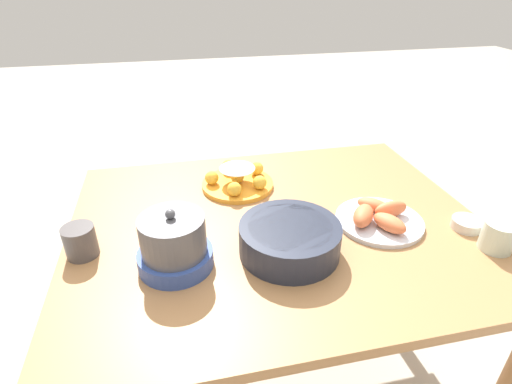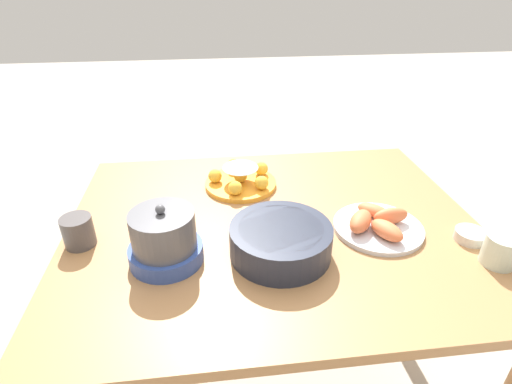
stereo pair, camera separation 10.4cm
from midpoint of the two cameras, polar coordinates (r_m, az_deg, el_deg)
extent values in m
plane|color=#B2A899|center=(1.70, 3.89, -24.92)|extent=(12.00, 12.00, 0.00)
cylinder|color=#A87547|center=(1.90, 18.56, -5.18)|extent=(0.06, 0.06, 0.69)
cylinder|color=#A87547|center=(1.77, -16.46, -7.71)|extent=(0.06, 0.06, 0.69)
cube|color=#A87547|center=(1.20, 5.03, -5.03)|extent=(1.20, 0.96, 0.03)
cylinder|color=gold|center=(1.37, -0.04, 1.14)|extent=(0.24, 0.24, 0.02)
sphere|color=yellow|center=(1.36, -3.70, 2.25)|extent=(0.05, 0.05, 0.05)
sphere|color=yellow|center=(1.28, -0.68, 0.51)|extent=(0.05, 0.05, 0.05)
sphere|color=yellow|center=(1.32, 3.07, 1.28)|extent=(0.05, 0.05, 0.05)
sphere|color=yellow|center=(1.41, 2.71, 3.31)|extent=(0.05, 0.05, 0.05)
sphere|color=yellow|center=(1.43, -1.15, 3.81)|extent=(0.05, 0.05, 0.05)
ellipsoid|color=white|center=(1.35, -0.04, 3.45)|extent=(0.12, 0.12, 0.02)
sphere|color=yellow|center=(1.36, -0.04, 2.28)|extent=(0.05, 0.05, 0.05)
cylinder|color=#232838|center=(1.05, 6.39, -6.99)|extent=(0.27, 0.27, 0.08)
cylinder|color=brown|center=(1.03, 6.50, -5.40)|extent=(0.22, 0.22, 0.01)
cylinder|color=beige|center=(1.28, 30.40, -5.45)|extent=(0.09, 0.09, 0.03)
cylinder|color=olive|center=(1.28, 30.53, -5.04)|extent=(0.07, 0.07, 0.01)
cylinder|color=silver|center=(1.22, 19.37, -4.86)|extent=(0.25, 0.25, 0.01)
ellipsoid|color=#E57042|center=(1.17, 17.19, -4.07)|extent=(0.11, 0.12, 0.05)
ellipsoid|color=#E57042|center=(1.17, 20.65, -5.21)|extent=(0.09, 0.12, 0.04)
ellipsoid|color=#E57042|center=(1.22, 21.01, -3.29)|extent=(0.11, 0.05, 0.05)
ellipsoid|color=#E57042|center=(1.25, 18.72, -2.59)|extent=(0.10, 0.10, 0.04)
cylinder|color=#4C4747|center=(1.16, -21.75, -5.32)|extent=(0.08, 0.08, 0.09)
cylinder|color=beige|center=(1.21, 33.72, -7.00)|extent=(0.08, 0.08, 0.08)
cylinder|color=#334C99|center=(1.05, -9.92, -8.67)|extent=(0.19, 0.19, 0.04)
cylinder|color=#515156|center=(1.01, -10.27, -5.49)|extent=(0.16, 0.16, 0.10)
sphere|color=#515156|center=(0.97, -10.59, -2.54)|extent=(0.02, 0.02, 0.02)
camera|label=1|loc=(0.05, -87.64, 1.35)|focal=28.00mm
camera|label=2|loc=(0.05, 92.36, -1.35)|focal=28.00mm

